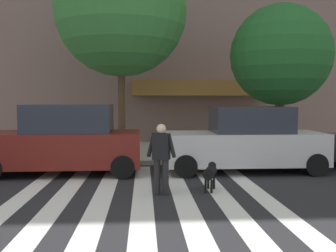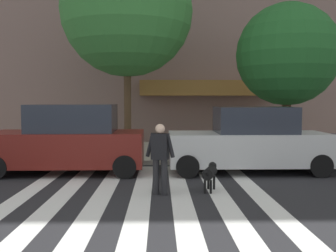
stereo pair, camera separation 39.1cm
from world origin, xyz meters
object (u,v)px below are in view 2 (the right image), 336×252
parked_car_third_in_line (249,142)px  pedestrian_dog_walker (160,155)px  street_tree_middle (288,55)px  parked_car_behind_first (69,140)px  dog_on_leash (210,173)px  street_tree_nearest (127,11)px

parked_car_third_in_line → pedestrian_dog_walker: bearing=-134.4°
street_tree_middle → parked_car_behind_first: bearing=-163.1°
dog_on_leash → parked_car_behind_first: bearing=148.5°
street_tree_middle → pedestrian_dog_walker: bearing=-132.4°
parked_car_third_in_line → dog_on_leash: bearing=-122.0°
pedestrian_dog_walker → street_tree_middle: bearing=47.6°
street_tree_nearest → parked_car_behind_first: bearing=-114.7°
street_tree_middle → dog_on_leash: size_ratio=5.37×
street_tree_nearest → pedestrian_dog_walker: size_ratio=4.80×
street_tree_nearest → dog_on_leash: bearing=-66.6°
pedestrian_dog_walker → dog_on_leash: bearing=16.3°
parked_car_third_in_line → pedestrian_dog_walker: 3.86m
parked_car_behind_first → dog_on_leash: bearing=-31.5°
parked_car_behind_first → street_tree_middle: street_tree_middle is taller
street_tree_middle → dog_on_leash: (-3.33, -4.60, -3.35)m
parked_car_behind_first → street_tree_middle: (7.26, 2.20, 2.81)m
street_tree_nearest → street_tree_middle: (5.77, -1.03, -1.74)m
street_tree_middle → dog_on_leash: bearing=-125.9°
parked_car_behind_first → parked_car_third_in_line: parked_car_behind_first is taller
pedestrian_dog_walker → parked_car_third_in_line: bearing=45.6°
street_tree_nearest → parked_car_third_in_line: bearing=-39.4°
parked_car_third_in_line → street_tree_middle: (1.83, 2.20, 2.87)m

